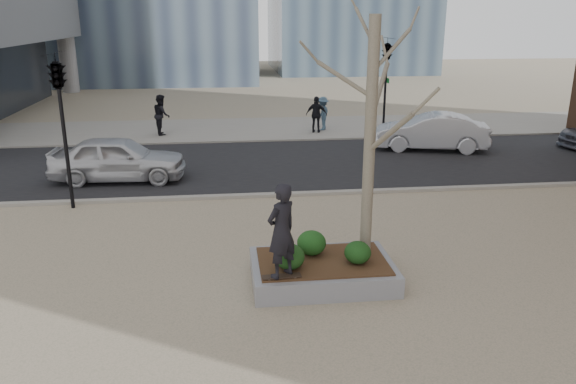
{
  "coord_description": "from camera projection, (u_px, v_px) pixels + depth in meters",
  "views": [
    {
      "loc": [
        -1.0,
        -10.77,
        5.47
      ],
      "look_at": [
        0.5,
        2.0,
        1.4
      ],
      "focal_mm": 35.0,
      "sensor_mm": 36.0,
      "label": 1
    }
  ],
  "objects": [
    {
      "name": "car_silver",
      "position": [
        431.0,
        132.0,
        23.49
      ],
      "size": [
        4.91,
        2.77,
        1.53
      ],
      "primitive_type": "imported",
      "rotation": [
        0.0,
        0.0,
        4.45
      ],
      "color": "#AFB0B7",
      "rests_on": "street"
    },
    {
      "name": "pedestrian_b",
      "position": [
        323.0,
        113.0,
        27.54
      ],
      "size": [
        1.06,
        1.21,
        1.63
      ],
      "primitive_type": "imported",
      "rotation": [
        0.0,
        0.0,
        4.17
      ],
      "color": "#425E77",
      "rests_on": "far_sidewalk"
    },
    {
      "name": "pedestrian_a",
      "position": [
        162.0,
        115.0,
        26.44
      ],
      "size": [
        0.89,
        1.04,
        1.89
      ],
      "primitive_type": "imported",
      "rotation": [
        0.0,
        0.0,
        1.78
      ],
      "color": "black",
      "rests_on": "far_sidewalk"
    },
    {
      "name": "police_car",
      "position": [
        118.0,
        159.0,
        19.11
      ],
      "size": [
        4.6,
        2.06,
        1.54
      ],
      "primitive_type": "imported",
      "rotation": [
        0.0,
        0.0,
        1.52
      ],
      "color": "silver",
      "rests_on": "street"
    },
    {
      "name": "sycamore_tree",
      "position": [
        372.0,
        102.0,
        11.32
      ],
      "size": [
        2.8,
        2.8,
        6.6
      ],
      "primitive_type": null,
      "color": "gray",
      "rests_on": "planter_mulch"
    },
    {
      "name": "ground",
      "position": [
        276.0,
        283.0,
        11.96
      ],
      "size": [
        120.0,
        120.0,
        0.0
      ],
      "primitive_type": "plane",
      "color": "gray",
      "rests_on": "ground"
    },
    {
      "name": "planter",
      "position": [
        322.0,
        271.0,
        12.0
      ],
      "size": [
        3.0,
        2.0,
        0.45
      ],
      "primitive_type": "cube",
      "color": "gray",
      "rests_on": "ground"
    },
    {
      "name": "shrub_middle",
      "position": [
        312.0,
        243.0,
        12.13
      ],
      "size": [
        0.63,
        0.63,
        0.54
      ],
      "primitive_type": "ellipsoid",
      "color": "#133C13",
      "rests_on": "planter_mulch"
    },
    {
      "name": "traffic_light_far",
      "position": [
        385.0,
        88.0,
        25.83
      ],
      "size": [
        0.6,
        2.48,
        4.5
      ],
      "primitive_type": null,
      "color": "black",
      "rests_on": "ground"
    },
    {
      "name": "traffic_light_near",
      "position": [
        64.0,
        133.0,
        15.97
      ],
      "size": [
        0.6,
        2.48,
        4.5
      ],
      "primitive_type": null,
      "color": "black",
      "rests_on": "ground"
    },
    {
      "name": "far_sidewalk",
      "position": [
        243.0,
        129.0,
        28.05
      ],
      "size": [
        60.0,
        6.0,
        0.02
      ],
      "primitive_type": "cube",
      "color": "gray",
      "rests_on": "ground"
    },
    {
      "name": "skateboarder",
      "position": [
        281.0,
        231.0,
        10.84
      ],
      "size": [
        0.83,
        0.79,
        1.91
      ],
      "primitive_type": "imported",
      "rotation": [
        0.0,
        0.0,
        3.81
      ],
      "color": "black",
      "rests_on": "skateboard"
    },
    {
      "name": "skateboard",
      "position": [
        282.0,
        277.0,
        11.14
      ],
      "size": [
        0.79,
        0.25,
        0.08
      ],
      "primitive_type": null,
      "rotation": [
        0.0,
        0.0,
        0.06
      ],
      "color": "black",
      "rests_on": "planter"
    },
    {
      "name": "shrub_right",
      "position": [
        358.0,
        252.0,
        11.72
      ],
      "size": [
        0.56,
        0.56,
        0.48
      ],
      "primitive_type": "ellipsoid",
      "color": "black",
      "rests_on": "planter_mulch"
    },
    {
      "name": "street",
      "position": [
        251.0,
        164.0,
        21.42
      ],
      "size": [
        60.0,
        8.0,
        0.02
      ],
      "primitive_type": "cube",
      "color": "black",
      "rests_on": "ground"
    },
    {
      "name": "planter_mulch",
      "position": [
        322.0,
        261.0,
        11.93
      ],
      "size": [
        2.7,
        1.7,
        0.04
      ],
      "primitive_type": "cube",
      "color": "#382314",
      "rests_on": "planter"
    },
    {
      "name": "shrub_left",
      "position": [
        290.0,
        257.0,
        11.45
      ],
      "size": [
        0.62,
        0.62,
        0.53
      ],
      "primitive_type": "ellipsoid",
      "color": "#123813",
      "rests_on": "planter_mulch"
    },
    {
      "name": "pedestrian_c",
      "position": [
        317.0,
        115.0,
        26.93
      ],
      "size": [
        1.09,
        0.69,
        1.73
      ],
      "primitive_type": "imported",
      "rotation": [
        0.0,
        0.0,
        2.86
      ],
      "color": "black",
      "rests_on": "far_sidewalk"
    }
  ]
}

